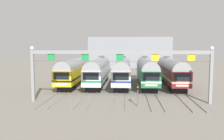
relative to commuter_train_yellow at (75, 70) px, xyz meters
name	(u,v)px	position (x,y,z in m)	size (l,w,h in m)	color
ground_plane	(122,85)	(8.60, 0.01, -2.69)	(160.00, 160.00, 0.00)	gray
track_bed	(124,74)	(8.60, 17.01, -2.61)	(18.70, 70.00, 0.15)	gray
commuter_train_yellow	(75,70)	(0.00, 0.00, 0.00)	(2.88, 18.06, 4.77)	gold
commuter_train_white	(98,70)	(4.30, 0.00, 0.00)	(2.88, 18.06, 5.05)	white
commuter_train_silver	(122,70)	(8.60, 0.00, 0.00)	(2.88, 18.06, 5.05)	silver
commuter_train_green	(147,70)	(12.90, 0.00, 0.00)	(2.88, 18.06, 5.05)	#236B42
commuter_train_maroon	(171,71)	(17.20, 0.00, 0.00)	(2.88, 18.06, 5.05)	maroon
catenary_gantry	(120,60)	(8.60, -13.49, 2.58)	(22.44, 0.44, 6.97)	gray
yard_signal_mast	(138,91)	(10.75, -15.31, -0.85)	(0.28, 0.35, 2.62)	#59595E
maintenance_building	(130,52)	(10.12, 40.13, 2.27)	(27.03, 10.00, 9.90)	gray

